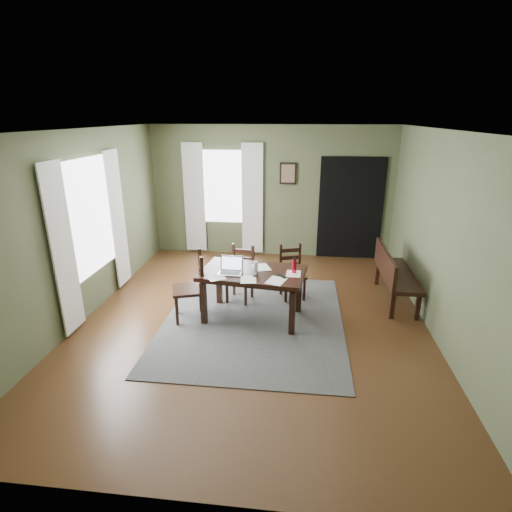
# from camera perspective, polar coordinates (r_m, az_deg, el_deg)

# --- Properties ---
(ground) EXTENTS (5.00, 6.00, 0.01)m
(ground) POSITION_cam_1_polar(r_m,az_deg,el_deg) (6.01, -0.33, -9.11)
(ground) COLOR #492C16
(room_shell) EXTENTS (5.02, 6.02, 2.71)m
(room_shell) POSITION_cam_1_polar(r_m,az_deg,el_deg) (5.38, -0.37, 8.02)
(room_shell) COLOR #4F5839
(room_shell) RESTS_ON ground
(rug) EXTENTS (2.60, 3.20, 0.01)m
(rug) POSITION_cam_1_polar(r_m,az_deg,el_deg) (6.01, -0.33, -9.02)
(rug) COLOR #424242
(rug) RESTS_ON ground
(dining_table) EXTENTS (1.58, 1.06, 0.74)m
(dining_table) POSITION_cam_1_polar(r_m,az_deg,el_deg) (5.79, -0.47, -3.00)
(dining_table) COLOR black
(dining_table) RESTS_ON rug
(chair_end) EXTENTS (0.56, 0.56, 1.02)m
(chair_end) POSITION_cam_1_polar(r_m,az_deg,el_deg) (5.91, -9.15, -4.45)
(chair_end) COLOR black
(chair_end) RESTS_ON rug
(chair_back_left) EXTENTS (0.46, 0.46, 0.89)m
(chair_back_left) POSITION_cam_1_polar(r_m,az_deg,el_deg) (6.46, -2.22, -2.63)
(chair_back_left) COLOR black
(chair_back_left) RESTS_ON rug
(chair_back_right) EXTENTS (0.48, 0.48, 0.87)m
(chair_back_right) POSITION_cam_1_polar(r_m,az_deg,el_deg) (6.58, 5.14, -2.37)
(chair_back_right) COLOR black
(chair_back_right) RESTS_ON rug
(bench) EXTENTS (0.48, 1.50, 0.85)m
(bench) POSITION_cam_1_polar(r_m,az_deg,el_deg) (6.77, 18.98, -2.09)
(bench) COLOR black
(bench) RESTS_ON ground
(laptop) EXTENTS (0.34, 0.27, 0.23)m
(laptop) POSITION_cam_1_polar(r_m,az_deg,el_deg) (5.70, -3.60, -1.80)
(laptop) COLOR #B7B7BC
(laptop) RESTS_ON dining_table
(computer_mouse) EXTENTS (0.09, 0.12, 0.03)m
(computer_mouse) POSITION_cam_1_polar(r_m,az_deg,el_deg) (5.59, -0.23, -2.66)
(computer_mouse) COLOR #3F3F42
(computer_mouse) RESTS_ON dining_table
(tv_remote) EXTENTS (0.14, 0.16, 0.02)m
(tv_remote) POSITION_cam_1_polar(r_m,az_deg,el_deg) (5.56, 3.71, -2.91)
(tv_remote) COLOR black
(tv_remote) RESTS_ON dining_table
(drinking_glass) EXTENTS (0.08, 0.08, 0.15)m
(drinking_glass) POSITION_cam_1_polar(r_m,az_deg,el_deg) (5.72, -0.07, -1.50)
(drinking_glass) COLOR silver
(drinking_glass) RESTS_ON dining_table
(water_bottle) EXTENTS (0.09, 0.09, 0.23)m
(water_bottle) POSITION_cam_1_polar(r_m,az_deg,el_deg) (5.68, 5.48, -1.41)
(water_bottle) COLOR #B60E20
(water_bottle) RESTS_ON dining_table
(paper_a) EXTENTS (0.35, 0.38, 0.00)m
(paper_a) POSITION_cam_1_polar(r_m,az_deg,el_deg) (5.58, -5.85, -2.95)
(paper_a) COLOR white
(paper_a) RESTS_ON dining_table
(paper_b) EXTENTS (0.31, 0.35, 0.00)m
(paper_b) POSITION_cam_1_polar(r_m,az_deg,el_deg) (5.43, 2.90, -3.55)
(paper_b) COLOR white
(paper_b) RESTS_ON dining_table
(paper_c) EXTENTS (0.33, 0.37, 0.00)m
(paper_c) POSITION_cam_1_polar(r_m,az_deg,el_deg) (5.89, 0.74, -1.63)
(paper_c) COLOR white
(paper_c) RESTS_ON dining_table
(paper_d) EXTENTS (0.22, 0.27, 0.00)m
(paper_d) POSITION_cam_1_polar(r_m,az_deg,el_deg) (5.68, 5.38, -2.53)
(paper_d) COLOR white
(paper_d) RESTS_ON dining_table
(paper_e) EXTENTS (0.25, 0.31, 0.00)m
(paper_e) POSITION_cam_1_polar(r_m,az_deg,el_deg) (5.46, -1.11, -3.37)
(paper_e) COLOR white
(paper_e) RESTS_ON dining_table
(window_left) EXTENTS (0.01, 1.30, 1.70)m
(window_left) POSITION_cam_1_polar(r_m,az_deg,el_deg) (6.42, -22.67, 5.17)
(window_left) COLOR white
(window_left) RESTS_ON ground
(window_back) EXTENTS (1.00, 0.01, 1.50)m
(window_back) POSITION_cam_1_polar(r_m,az_deg,el_deg) (8.49, -4.73, 9.80)
(window_back) COLOR white
(window_back) RESTS_ON ground
(curtain_left_near) EXTENTS (0.03, 0.48, 2.30)m
(curtain_left_near) POSITION_cam_1_polar(r_m,az_deg,el_deg) (5.80, -25.87, 0.68)
(curtain_left_near) COLOR silver
(curtain_left_near) RESTS_ON ground
(curtain_left_far) EXTENTS (0.03, 0.48, 2.30)m
(curtain_left_far) POSITION_cam_1_polar(r_m,az_deg,el_deg) (7.17, -19.14, 4.92)
(curtain_left_far) COLOR silver
(curtain_left_far) RESTS_ON ground
(curtain_back_left) EXTENTS (0.44, 0.03, 2.30)m
(curtain_back_left) POSITION_cam_1_polar(r_m,az_deg,el_deg) (8.65, -8.80, 8.14)
(curtain_back_left) COLOR silver
(curtain_back_left) RESTS_ON ground
(curtain_back_right) EXTENTS (0.44, 0.03, 2.30)m
(curtain_back_right) POSITION_cam_1_polar(r_m,az_deg,el_deg) (8.41, -0.53, 8.04)
(curtain_back_right) COLOR silver
(curtain_back_right) RESTS_ON ground
(framed_picture) EXTENTS (0.34, 0.03, 0.44)m
(framed_picture) POSITION_cam_1_polar(r_m,az_deg,el_deg) (8.29, 4.60, 11.67)
(framed_picture) COLOR black
(framed_picture) RESTS_ON ground
(doorway_back) EXTENTS (1.30, 0.03, 2.10)m
(doorway_back) POSITION_cam_1_polar(r_m,az_deg,el_deg) (8.47, 13.35, 6.56)
(doorway_back) COLOR black
(doorway_back) RESTS_ON ground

